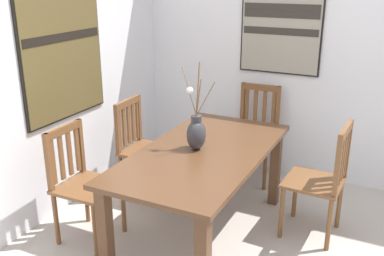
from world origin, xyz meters
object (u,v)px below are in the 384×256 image
(dining_table, at_px, (203,164))
(painting_on_side_wall, at_px, (282,18))
(chair_1, at_px, (142,146))
(chair_3, at_px, (255,132))
(centerpiece_vase, at_px, (196,132))
(chair_2, at_px, (322,179))
(painting_on_back_wall, at_px, (63,51))
(chair_0, at_px, (82,181))

(dining_table, xyz_separation_m, painting_on_side_wall, (1.45, -0.13, 0.94))
(chair_1, height_order, chair_3, chair_3)
(chair_3, bearing_deg, chair_1, 134.87)
(dining_table, bearing_deg, centerpiece_vase, 85.27)
(chair_2, bearing_deg, dining_table, 117.67)
(centerpiece_vase, bearing_deg, chair_1, 61.88)
(centerpiece_vase, relative_size, chair_1, 0.72)
(centerpiece_vase, bearing_deg, painting_on_side_wall, -7.60)
(centerpiece_vase, bearing_deg, chair_2, -64.22)
(dining_table, distance_m, chair_1, 0.90)
(chair_2, height_order, painting_on_back_wall, painting_on_back_wall)
(centerpiece_vase, bearing_deg, painting_on_back_wall, 89.51)
(chair_1, xyz_separation_m, painting_on_side_wall, (1.05, -0.93, 1.07))
(dining_table, height_order, painting_on_side_wall, painting_on_side_wall)
(chair_3, bearing_deg, chair_2, -134.51)
(chair_1, bearing_deg, chair_3, -45.13)
(chair_0, bearing_deg, chair_1, -1.61)
(chair_2, bearing_deg, centerpiece_vase, 115.78)
(dining_table, height_order, chair_2, chair_2)
(chair_1, bearing_deg, chair_0, 178.39)
(dining_table, distance_m, centerpiece_vase, 0.25)
(painting_on_back_wall, bearing_deg, chair_1, -51.04)
(dining_table, bearing_deg, chair_1, 63.39)
(centerpiece_vase, height_order, chair_2, centerpiece_vase)
(chair_0, height_order, painting_on_side_wall, painting_on_side_wall)
(painting_on_back_wall, bearing_deg, chair_2, -78.92)
(chair_1, bearing_deg, dining_table, -116.61)
(dining_table, xyz_separation_m, chair_2, (0.42, -0.80, -0.13))
(chair_3, height_order, painting_on_back_wall, painting_on_back_wall)
(chair_1, relative_size, painting_on_side_wall, 0.86)
(centerpiece_vase, height_order, chair_0, centerpiece_vase)
(dining_table, relative_size, centerpiece_vase, 2.58)
(dining_table, distance_m, chair_3, 1.21)
(painting_on_side_wall, bearing_deg, chair_0, 152.84)
(chair_2, relative_size, painting_on_side_wall, 0.88)
(chair_0, bearing_deg, chair_3, -27.25)
(painting_on_side_wall, bearing_deg, chair_1, 138.47)
(painting_on_back_wall, bearing_deg, dining_table, -90.68)
(chair_1, distance_m, painting_on_back_wall, 1.07)
(chair_0, relative_size, chair_1, 1.00)
(centerpiece_vase, xyz_separation_m, chair_3, (1.19, -0.07, -0.37))
(chair_3, relative_size, painting_on_back_wall, 0.83)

